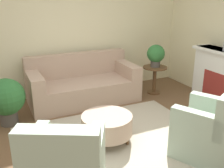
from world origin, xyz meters
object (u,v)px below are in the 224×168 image
at_px(couch, 83,85).
at_px(potted_plant_on_side_table, 156,55).
at_px(armchair_right, 211,130).
at_px(ottoman_table, 107,125).
at_px(potted_plant_floor, 6,99).
at_px(side_table, 155,75).

xyz_separation_m(couch, potted_plant_on_side_table, (1.58, -0.25, 0.54)).
xyz_separation_m(armchair_right, ottoman_table, (-1.10, 0.93, -0.11)).
xyz_separation_m(potted_plant_on_side_table, potted_plant_floor, (-3.06, -0.21, -0.41)).
distance_m(ottoman_table, potted_plant_on_side_table, 2.35).
xyz_separation_m(side_table, potted_plant_floor, (-3.06, -0.21, 0.05)).
bearing_deg(ottoman_table, potted_plant_on_side_table, 38.54).
bearing_deg(couch, potted_plant_floor, -162.83).
height_order(couch, side_table, couch).
xyz_separation_m(ottoman_table, potted_plant_floor, (-1.28, 1.21, 0.19)).
height_order(ottoman_table, potted_plant_floor, potted_plant_floor).
bearing_deg(couch, armchair_right, -70.78).
height_order(side_table, potted_plant_on_side_table, potted_plant_on_side_table).
bearing_deg(potted_plant_floor, potted_plant_on_side_table, 3.90).
bearing_deg(couch, potted_plant_on_side_table, -8.98).
height_order(ottoman_table, potted_plant_on_side_table, potted_plant_on_side_table).
relative_size(couch, armchair_right, 2.11).
distance_m(ottoman_table, potted_plant_floor, 1.77).
distance_m(armchair_right, ottoman_table, 1.45).
xyz_separation_m(couch, potted_plant_floor, (-1.48, -0.46, 0.13)).
height_order(couch, ottoman_table, couch).
xyz_separation_m(ottoman_table, side_table, (1.78, 1.42, 0.14)).
bearing_deg(potted_plant_on_side_table, potted_plant_floor, -176.10).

